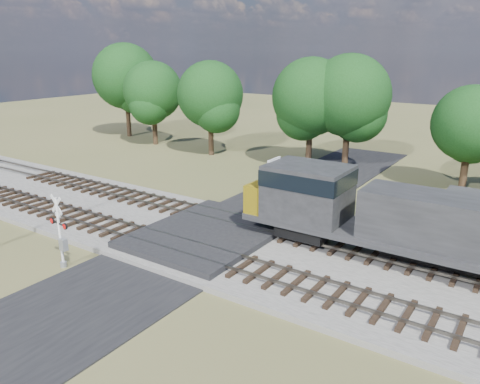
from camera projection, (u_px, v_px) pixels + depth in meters
The scene contains 10 objects.
ground at pixel (204, 242), 27.00m from camera, with size 160.00×160.00×0.00m, color #4C512B.
ballast_bed at pixel (377, 283), 22.02m from camera, with size 140.00×10.00×0.30m, color gray.
road at pixel (204, 242), 26.99m from camera, with size 7.00×60.00×0.08m, color black.
crossing_panel at pixel (209, 235), 27.30m from camera, with size 7.00×9.00×0.62m, color #262628.
track_near at pixel (228, 262), 23.63m from camera, with size 140.00×2.60×0.33m.
track_far at pixel (277, 231), 27.59m from camera, with size 140.00×2.60×0.33m.
crossing_signal_near at pixel (61, 238), 23.47m from camera, with size 1.55×0.36×3.85m.
crossing_signal_far at pixel (325, 201), 29.20m from camera, with size 1.54×0.34×3.81m.
equipment_shed at pixel (476, 219), 26.91m from camera, with size 3.83×3.83×2.61m.
treeline at pixel (447, 101), 35.98m from camera, with size 82.20×11.07×11.99m.
Camera 1 is at (15.65, -19.54, 10.73)m, focal length 35.00 mm.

